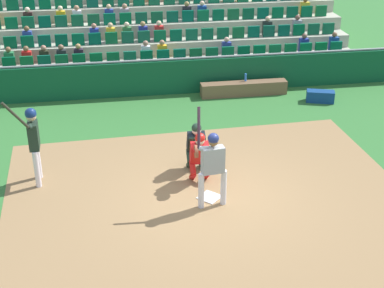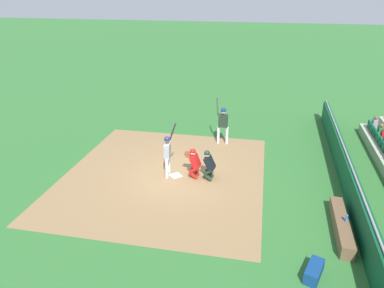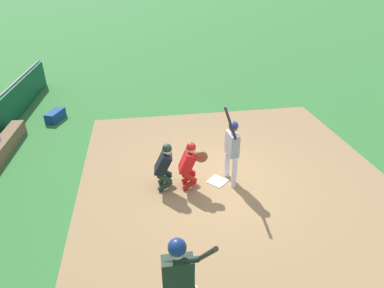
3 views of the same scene
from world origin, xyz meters
name	(u,v)px [view 1 (image 1 of 3)]	position (x,y,z in m)	size (l,w,h in m)	color
ground_plane	(210,198)	(0.00, 0.00, 0.00)	(160.00, 160.00, 0.00)	#2E692E
infield_dirt_patch	(214,209)	(0.00, 0.50, 0.00)	(9.05, 8.19, 0.01)	olive
home_plate_marker	(210,197)	(0.00, 0.00, 0.02)	(0.44, 0.44, 0.02)	white
batter_at_plate	(212,162)	(0.02, 0.33, 1.09)	(0.67, 0.47, 2.25)	silver
catcher_crouching	(199,154)	(0.11, -0.76, 0.72)	(0.47, 0.72, 1.30)	#B61713
home_plate_umpire	(196,144)	(0.07, -1.37, 0.70)	(0.48, 0.48, 1.28)	#192D21
dugout_wall	(170,77)	(0.00, -6.69, 0.57)	(17.71, 0.24, 1.19)	#0D482A
dugout_bench	(244,89)	(-2.33, -6.14, 0.22)	(2.82, 0.40, 0.44)	brown
water_bottle_on_bench	(246,77)	(-2.40, -6.24, 0.56)	(0.07, 0.07, 0.25)	blue
equipment_duffel_bag	(320,96)	(-4.57, -5.16, 0.18)	(0.86, 0.36, 0.36)	navy
on_deck_batter	(33,137)	(3.84, -1.35, 1.18)	(0.67, 0.74, 2.22)	silver
bleacher_stand	(154,24)	(0.01, -11.73, 1.06)	(14.42, 5.34, 3.56)	#A4A58F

